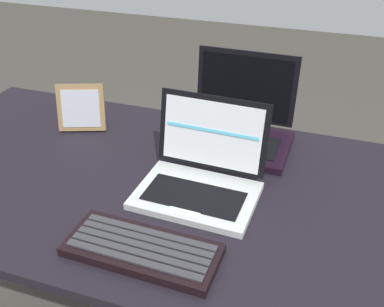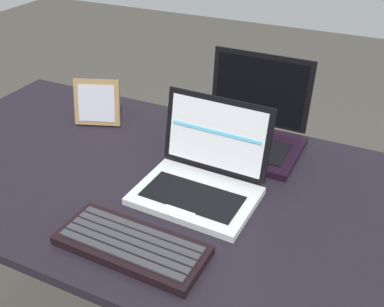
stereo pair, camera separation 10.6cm
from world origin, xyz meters
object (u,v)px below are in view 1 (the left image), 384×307
laptop_front (201,176)px  laptop_rear (237,126)px  photo_frame (81,108)px  external_keyboard (142,249)px

laptop_front → laptop_rear: bearing=85.4°
photo_frame → laptop_rear: bearing=10.3°
laptop_rear → photo_frame: bearing=-169.7°
external_keyboard → laptop_rear: bearing=82.3°
laptop_front → external_keyboard: size_ratio=0.91×
laptop_front → photo_frame: bearing=156.6°
external_keyboard → photo_frame: photo_frame is taller
laptop_front → external_keyboard: (-0.05, -0.25, -0.03)m
laptop_rear → photo_frame: size_ratio=2.15×
laptop_rear → photo_frame: laptop_rear is taller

